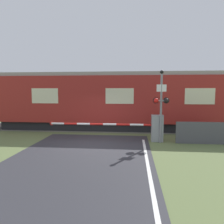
# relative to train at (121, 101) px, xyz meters

# --- Properties ---
(ground_plane) EXTENTS (80.00, 80.00, 0.00)m
(ground_plane) POSITION_rel_train_xyz_m (-1.18, -4.33, -1.95)
(ground_plane) COLOR #5B6B3D
(track_bed) EXTENTS (36.00, 3.20, 0.13)m
(track_bed) POSITION_rel_train_xyz_m (-1.18, 0.00, -1.92)
(track_bed) COLOR #666056
(track_bed) RESTS_ON ground_plane
(train) EXTENTS (17.20, 3.19, 3.80)m
(train) POSITION_rel_train_xyz_m (0.00, 0.00, 0.00)
(train) COLOR black
(train) RESTS_ON ground_plane
(crossing_barrier) EXTENTS (6.07, 0.44, 1.38)m
(crossing_barrier) POSITION_rel_train_xyz_m (1.64, -3.51, -1.23)
(crossing_barrier) COLOR gray
(crossing_barrier) RESTS_ON ground_plane
(signal_post) EXTENTS (0.81, 0.26, 3.65)m
(signal_post) POSITION_rel_train_xyz_m (2.24, -3.79, 0.13)
(signal_post) COLOR gray
(signal_post) RESTS_ON ground_plane
(roadside_fence) EXTENTS (2.78, 0.06, 1.10)m
(roadside_fence) POSITION_rel_train_xyz_m (4.37, -3.86, -1.40)
(roadside_fence) COLOR #4C4C51
(roadside_fence) RESTS_ON ground_plane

